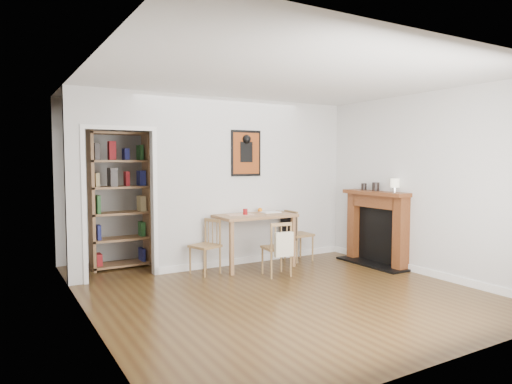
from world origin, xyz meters
TOP-DOWN VIEW (x-y plane):
  - ground at (0.00, 0.00)m, footprint 5.20×5.20m
  - room_shell at (0.10, 1.34)m, footprint 5.20×5.20m
  - dining_table at (0.39, 1.10)m, footprint 1.20×0.76m
  - chair_left at (-0.43, 1.06)m, footprint 0.50×0.50m
  - chair_right at (1.23, 1.09)m, footprint 0.48×0.43m
  - chair_front at (0.40, 0.43)m, footprint 0.43×0.48m
  - bookshelf at (-1.38, 2.09)m, footprint 0.88×0.35m
  - fireplace at (2.16, 0.25)m, footprint 0.45×1.25m
  - red_glass at (0.23, 1.05)m, footprint 0.07×0.07m
  - orange_fruit at (0.60, 1.23)m, footprint 0.07×0.07m
  - placemat at (0.18, 1.12)m, footprint 0.44×0.37m
  - notebook at (0.72, 1.12)m, footprint 0.29×0.21m
  - mantel_lamp at (2.15, -0.10)m, footprint 0.13×0.13m
  - ceramic_jar_a at (2.16, 0.30)m, footprint 0.11×0.11m
  - ceramic_jar_b at (2.15, 0.55)m, footprint 0.09×0.09m

SIDE VIEW (x-z plane):
  - ground at x=0.00m, z-range 0.00..0.00m
  - chair_left at x=-0.43m, z-range 0.00..0.79m
  - chair_front at x=0.40m, z-range 0.01..0.79m
  - chair_right at x=1.23m, z-range 0.02..0.85m
  - fireplace at x=2.16m, z-range 0.04..1.20m
  - dining_table at x=0.39m, z-range 0.31..1.13m
  - placemat at x=0.18m, z-range 0.82..0.82m
  - notebook at x=0.72m, z-range 0.82..0.83m
  - orange_fruit at x=0.60m, z-range 0.82..0.89m
  - red_glass at x=0.23m, z-range 0.82..0.91m
  - bookshelf at x=-1.38m, z-range -0.01..2.08m
  - ceramic_jar_b at x=2.15m, z-range 1.16..1.27m
  - ceramic_jar_a at x=2.16m, z-range 1.16..1.29m
  - mantel_lamp at x=2.15m, z-range 1.18..1.39m
  - room_shell at x=0.10m, z-range -1.30..3.90m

